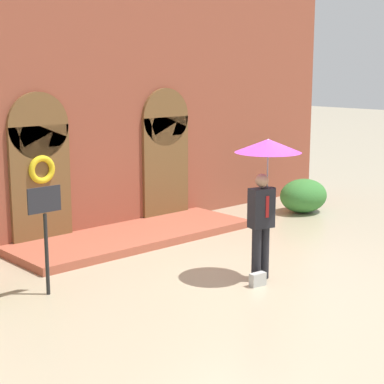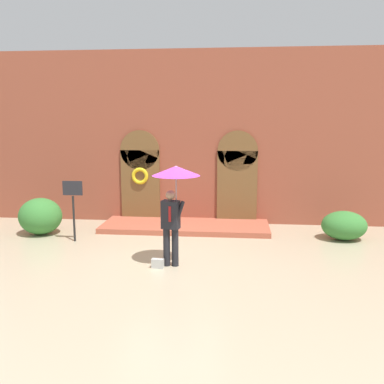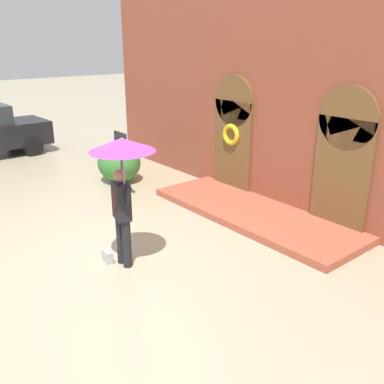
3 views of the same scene
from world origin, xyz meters
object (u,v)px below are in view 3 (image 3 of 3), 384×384
object	(u,v)px
person_with_umbrella	(122,164)
handbag	(107,256)
shrub_left	(119,163)
sign_post	(121,154)

from	to	relation	value
person_with_umbrella	handbag	bearing A→B (deg)	-152.16
handbag	shrub_left	xyz separation A→B (m)	(-4.02, 2.59, 0.44)
person_with_umbrella	shrub_left	xyz separation A→B (m)	(-4.40, 2.39, -1.37)
person_with_umbrella	handbag	size ratio (longest dim) A/B	8.44
person_with_umbrella	handbag	world-z (taller)	person_with_umbrella
person_with_umbrella	sign_post	size ratio (longest dim) A/B	1.37
sign_post	shrub_left	distance (m)	1.57
shrub_left	handbag	bearing A→B (deg)	-32.83
handbag	shrub_left	distance (m)	4.80
shrub_left	person_with_umbrella	bearing A→B (deg)	-28.55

